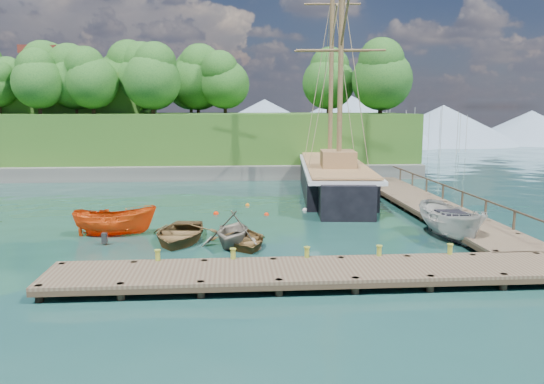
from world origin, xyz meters
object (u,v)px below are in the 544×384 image
Objects in this scene: schooner at (334,181)px; rowboat_2 at (243,245)px; rowboat_1 at (233,246)px; rowboat_0 at (180,241)px; cabin_boat_white at (450,240)px; motorboat_orange at (116,235)px.

rowboat_2 is at bearing -110.56° from schooner.
schooner reaches higher than rowboat_1.
rowboat_1 is (2.66, -1.19, 0.00)m from rowboat_0.
schooner is at bearing 52.96° from rowboat_2.
rowboat_2 is 0.76× the size of cabin_boat_white.
schooner is (-3.22, 14.48, 1.05)m from cabin_boat_white.
cabin_boat_white is 14.87m from schooner.
rowboat_0 is 0.18× the size of schooner.
rowboat_0 is at bearing -114.10° from motorboat_orange.
schooner is at bearing 59.43° from rowboat_0.
motorboat_orange is 0.16× the size of schooner.
cabin_boat_white reaches higher than rowboat_2.
cabin_boat_white reaches higher than rowboat_1.
rowboat_2 is at bearing 175.16° from cabin_boat_white.
cabin_boat_white reaches higher than rowboat_0.
rowboat_0 is at bearing 149.54° from rowboat_2.
rowboat_1 is 0.51m from rowboat_2.
rowboat_0 is 3.37m from rowboat_2.
rowboat_1 is 0.81× the size of motorboat_orange.
rowboat_2 is 16.46m from schooner.
cabin_boat_white is at bearing 3.27° from rowboat_0.
rowboat_1 is 0.13× the size of schooner.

